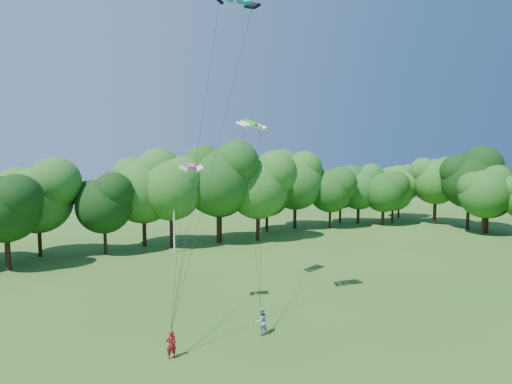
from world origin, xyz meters
TOP-DOWN VIEW (x-y plane):
  - utility_pole at (0.69, 32.46)m, footprint 1.60×0.42m
  - kite_flyer_left at (-7.43, 8.35)m, footprint 0.59×0.39m
  - kite_flyer_right at (-1.55, 8.43)m, footprint 0.91×0.73m
  - kite_green at (2.41, 16.81)m, footprint 2.92×1.99m
  - kite_pink at (-4.12, 13.65)m, footprint 1.78×1.17m
  - tree_back_center at (7.87, 35.15)m, footprint 8.34×8.34m
  - tree_back_east at (34.41, 37.01)m, footprint 7.47×7.47m
  - tree_flank_east at (43.02, 20.66)m, footprint 7.62×7.62m

SIDE VIEW (x-z plane):
  - kite_flyer_left at x=-7.43m, z-range 0.00..1.62m
  - kite_flyer_right at x=-1.55m, z-range 0.00..1.78m
  - utility_pole at x=0.69m, z-range 0.12..8.23m
  - tree_back_east at x=34.41m, z-range 1.35..12.21m
  - tree_flank_east at x=43.02m, z-range 1.38..12.46m
  - tree_back_center at x=7.87m, z-range 1.51..13.64m
  - kite_pink at x=-4.12m, z-range 10.47..10.85m
  - kite_green at x=2.41m, z-range 13.85..14.46m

